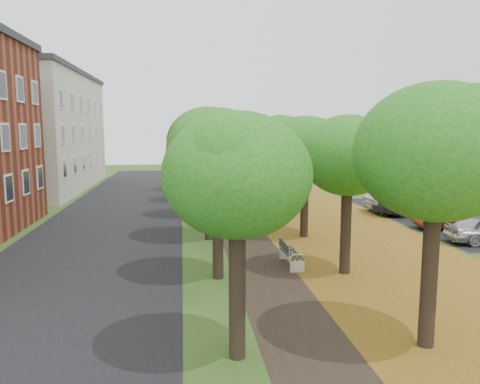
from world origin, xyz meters
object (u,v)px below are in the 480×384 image
object	(u,v)px
bench	(290,254)
car_red	(452,218)
car_grey	(411,202)
car_white	(406,201)

from	to	relation	value
bench	car_red	xyz separation A→B (m)	(10.24, 5.47, 0.15)
car_grey	car_white	distance (m)	0.65
bench	car_red	distance (m)	11.61
bench	car_grey	world-z (taller)	car_grey
car_grey	car_white	xyz separation A→B (m)	(0.00, 0.65, -0.01)
bench	car_grey	size ratio (longest dim) A/B	0.39
bench	car_white	bearing A→B (deg)	-44.25
car_red	bench	bearing A→B (deg)	125.44
bench	car_grey	distance (m)	14.41
car_red	car_white	size ratio (longest dim) A/B	0.74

